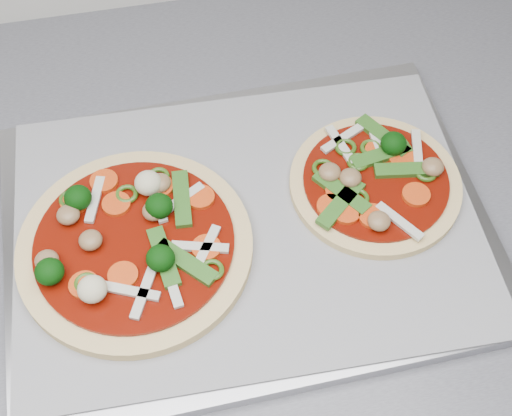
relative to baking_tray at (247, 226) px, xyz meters
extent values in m
cube|color=#98989D|center=(0.00, 0.00, 0.00)|extent=(0.43, 0.32, 0.01)
cube|color=gray|center=(0.00, 0.00, 0.01)|extent=(0.41, 0.31, 0.00)
cylinder|color=#D6B876|center=(-0.10, -0.01, 0.01)|extent=(0.21, 0.21, 0.01)
cylinder|color=#690D01|center=(-0.10, -0.01, 0.02)|extent=(0.18, 0.18, 0.00)
cube|color=#376D27|center=(-0.05, 0.02, 0.03)|extent=(0.02, 0.06, 0.00)
ellipsoid|color=#0A3508|center=(-0.07, 0.01, 0.03)|extent=(0.03, 0.03, 0.02)
cube|color=beige|center=(-0.07, -0.06, 0.03)|extent=(0.01, 0.05, 0.00)
ellipsoid|color=beige|center=(-0.13, -0.05, 0.03)|extent=(0.03, 0.03, 0.02)
torus|color=#2E5314|center=(-0.04, -0.05, 0.03)|extent=(0.03, 0.03, 0.00)
cylinder|color=#E25218|center=(-0.11, -0.04, 0.03)|extent=(0.03, 0.03, 0.00)
cube|color=#376D27|center=(-0.08, -0.03, 0.03)|extent=(0.02, 0.06, 0.00)
cylinder|color=#E25218|center=(-0.11, 0.03, 0.03)|extent=(0.04, 0.04, 0.00)
torus|color=#2E5314|center=(-0.14, -0.04, 0.03)|extent=(0.03, 0.03, 0.00)
cylinder|color=#E25218|center=(-0.04, -0.03, 0.03)|extent=(0.03, 0.03, 0.00)
ellipsoid|color=#876446|center=(-0.08, 0.01, 0.03)|extent=(0.02, 0.02, 0.01)
ellipsoid|color=#876446|center=(-0.15, 0.02, 0.03)|extent=(0.02, 0.02, 0.01)
ellipsoid|color=#0A3508|center=(-0.17, -0.03, 0.03)|extent=(0.03, 0.03, 0.02)
torus|color=#2E5314|center=(-0.07, 0.05, 0.03)|extent=(0.03, 0.03, 0.00)
ellipsoid|color=#876446|center=(-0.13, -0.01, 0.03)|extent=(0.03, 0.03, 0.01)
torus|color=#2E5314|center=(-0.10, 0.04, 0.03)|extent=(0.02, 0.02, 0.00)
cylinder|color=#E25218|center=(-0.14, 0.04, 0.03)|extent=(0.03, 0.03, 0.00)
ellipsoid|color=#0A3508|center=(-0.14, 0.04, 0.03)|extent=(0.03, 0.03, 0.02)
ellipsoid|color=#876446|center=(-0.07, 0.04, 0.03)|extent=(0.03, 0.03, 0.01)
cylinder|color=#E25218|center=(-0.14, -0.04, 0.03)|extent=(0.03, 0.03, 0.00)
ellipsoid|color=beige|center=(-0.08, 0.04, 0.03)|extent=(0.03, 0.03, 0.02)
cube|color=beige|center=(-0.04, -0.03, 0.03)|extent=(0.05, 0.02, 0.00)
cube|color=beige|center=(-0.08, 0.03, 0.03)|extent=(0.02, 0.05, 0.00)
cylinder|color=#E25218|center=(-0.12, 0.06, 0.03)|extent=(0.03, 0.03, 0.00)
cube|color=beige|center=(-0.13, 0.04, 0.03)|extent=(0.02, 0.05, 0.00)
cylinder|color=#E25218|center=(-0.04, 0.02, 0.03)|extent=(0.03, 0.03, 0.00)
ellipsoid|color=#876446|center=(-0.17, -0.02, 0.03)|extent=(0.02, 0.02, 0.01)
cube|color=beige|center=(-0.05, 0.02, 0.03)|extent=(0.05, 0.03, 0.00)
cube|color=beige|center=(-0.11, -0.06, 0.03)|extent=(0.05, 0.03, 0.00)
cylinder|color=#E25218|center=(-0.07, 0.04, 0.03)|extent=(0.03, 0.03, 0.00)
torus|color=#2E5314|center=(-0.15, 0.04, 0.03)|extent=(0.03, 0.03, 0.00)
cube|color=beige|center=(-0.04, -0.03, 0.03)|extent=(0.03, 0.04, 0.00)
cube|color=beige|center=(-0.10, -0.06, 0.03)|extent=(0.03, 0.05, 0.00)
ellipsoid|color=#0A3508|center=(-0.08, -0.04, 0.03)|extent=(0.03, 0.03, 0.02)
cube|color=#376D27|center=(-0.06, -0.04, 0.03)|extent=(0.05, 0.05, 0.00)
cylinder|color=#D6B876|center=(0.12, 0.01, 0.01)|extent=(0.19, 0.19, 0.01)
cylinder|color=#690D01|center=(0.12, 0.01, 0.02)|extent=(0.16, 0.16, 0.00)
cylinder|color=#E25218|center=(0.13, 0.04, 0.02)|extent=(0.03, 0.03, 0.00)
cube|color=#376D27|center=(0.14, 0.06, 0.02)|extent=(0.04, 0.06, 0.00)
cube|color=beige|center=(0.13, 0.06, 0.02)|extent=(0.01, 0.05, 0.00)
torus|color=#2E5314|center=(0.10, 0.05, 0.02)|extent=(0.03, 0.03, 0.00)
torus|color=#2E5314|center=(0.13, 0.05, 0.02)|extent=(0.03, 0.03, 0.00)
ellipsoid|color=#876446|center=(0.17, 0.01, 0.03)|extent=(0.03, 0.03, 0.01)
cylinder|color=#E25218|center=(0.07, -0.01, 0.02)|extent=(0.03, 0.03, 0.00)
ellipsoid|color=#876446|center=(0.11, -0.03, 0.03)|extent=(0.03, 0.03, 0.01)
torus|color=#2E5314|center=(0.08, 0.03, 0.02)|extent=(0.03, 0.03, 0.00)
cube|color=beige|center=(0.13, -0.04, 0.02)|extent=(0.03, 0.04, 0.00)
cube|color=beige|center=(0.10, 0.06, 0.02)|extent=(0.02, 0.05, 0.00)
ellipsoid|color=#876446|center=(0.08, 0.02, 0.03)|extent=(0.02, 0.02, 0.01)
cube|color=beige|center=(0.17, 0.04, 0.02)|extent=(0.02, 0.05, 0.00)
torus|color=#2E5314|center=(0.11, 0.03, 0.02)|extent=(0.03, 0.03, 0.00)
cylinder|color=#E25218|center=(0.15, 0.03, 0.02)|extent=(0.03, 0.03, 0.00)
ellipsoid|color=#876446|center=(0.10, 0.02, 0.03)|extent=(0.03, 0.03, 0.01)
cylinder|color=#E25218|center=(0.08, -0.02, 0.02)|extent=(0.03, 0.03, 0.00)
cylinder|color=#E25218|center=(0.08, 0.01, 0.02)|extent=(0.03, 0.03, 0.00)
cube|color=#376D27|center=(0.13, 0.04, 0.02)|extent=(0.06, 0.02, 0.00)
cube|color=#376D27|center=(0.08, -0.01, 0.02)|extent=(0.05, 0.05, 0.00)
cube|color=#376D27|center=(0.09, 0.00, 0.02)|extent=(0.04, 0.06, 0.00)
torus|color=#2E5314|center=(0.17, 0.01, 0.02)|extent=(0.03, 0.03, 0.00)
cylinder|color=#E25218|center=(0.11, -0.03, 0.02)|extent=(0.03, 0.03, 0.00)
ellipsoid|color=#0A3508|center=(0.15, 0.04, 0.03)|extent=(0.03, 0.03, 0.02)
cube|color=#376D27|center=(0.15, 0.02, 0.02)|extent=(0.06, 0.02, 0.00)
cube|color=beige|center=(0.10, 0.06, 0.02)|extent=(0.05, 0.03, 0.00)
torus|color=#2E5314|center=(0.10, 0.00, 0.02)|extent=(0.02, 0.02, 0.00)
cylinder|color=#E25218|center=(0.15, -0.01, 0.02)|extent=(0.03, 0.03, 0.00)
camera|label=1|loc=(-0.06, -0.34, 0.53)|focal=50.00mm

